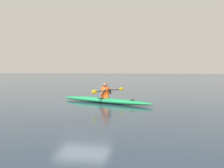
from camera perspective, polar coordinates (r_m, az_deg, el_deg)
name	(u,v)px	position (r m, az deg, el deg)	size (l,w,h in m)	color
ground_plane	(83,102)	(13.86, -5.70, -3.53)	(160.00, 160.00, 0.00)	#1E2D3D
kayak	(105,100)	(13.36, -1.47, -3.22)	(4.81, 2.72, 0.25)	#19723F
kayaker	(106,91)	(13.28, -1.28, -1.45)	(1.09, 2.19, 0.70)	#E04C14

